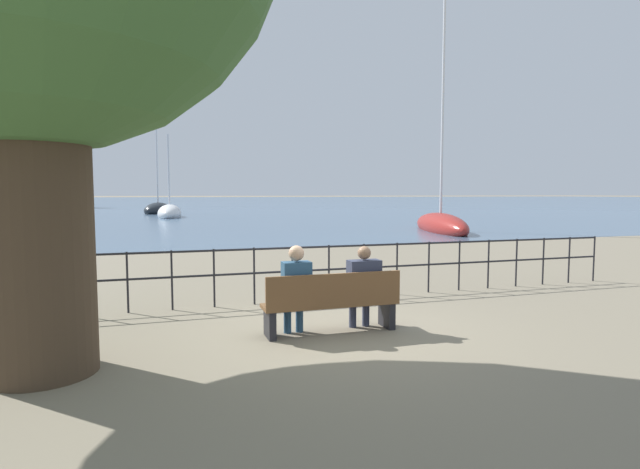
{
  "coord_description": "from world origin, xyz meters",
  "views": [
    {
      "loc": [
        -2.36,
        -6.79,
        2.03
      ],
      "look_at": [
        0.0,
        0.5,
        1.4
      ],
      "focal_mm": 28.0,
      "sensor_mm": 36.0,
      "label": 1
    }
  ],
  "objects_px": {
    "park_bench": "(332,303)",
    "seated_person_right": "(363,284)",
    "sailboat_0": "(440,225)",
    "sailboat_3": "(158,210)",
    "sailboat_4": "(170,213)",
    "sailboat_5": "(45,212)",
    "seated_person_left": "(296,286)",
    "harbor_lighthouse": "(1,143)"
  },
  "relations": [
    {
      "from": "harbor_lighthouse",
      "to": "park_bench",
      "type": "bearing_deg",
      "value": -73.03
    },
    {
      "from": "sailboat_3",
      "to": "sailboat_4",
      "type": "relative_size",
      "value": 1.21
    },
    {
      "from": "park_bench",
      "to": "harbor_lighthouse",
      "type": "xyz_separation_m",
      "value": [
        -26.08,
        85.44,
        9.62
      ]
    },
    {
      "from": "park_bench",
      "to": "seated_person_right",
      "type": "xyz_separation_m",
      "value": [
        0.52,
        0.08,
        0.25
      ]
    },
    {
      "from": "seated_person_left",
      "to": "harbor_lighthouse",
      "type": "xyz_separation_m",
      "value": [
        -25.56,
        85.36,
        9.35
      ]
    },
    {
      "from": "sailboat_3",
      "to": "sailboat_5",
      "type": "distance_m",
      "value": 10.32
    },
    {
      "from": "sailboat_3",
      "to": "sailboat_0",
      "type": "bearing_deg",
      "value": -47.96
    },
    {
      "from": "park_bench",
      "to": "sailboat_4",
      "type": "height_order",
      "value": "sailboat_4"
    },
    {
      "from": "seated_person_left",
      "to": "sailboat_0",
      "type": "distance_m",
      "value": 21.16
    },
    {
      "from": "seated_person_right",
      "to": "sailboat_3",
      "type": "bearing_deg",
      "value": 93.52
    },
    {
      "from": "seated_person_left",
      "to": "sailboat_3",
      "type": "height_order",
      "value": "sailboat_3"
    },
    {
      "from": "seated_person_right",
      "to": "sailboat_3",
      "type": "height_order",
      "value": "sailboat_3"
    },
    {
      "from": "seated_person_right",
      "to": "harbor_lighthouse",
      "type": "bearing_deg",
      "value": 107.31
    },
    {
      "from": "sailboat_0",
      "to": "sailboat_5",
      "type": "distance_m",
      "value": 38.42
    },
    {
      "from": "park_bench",
      "to": "sailboat_4",
      "type": "relative_size",
      "value": 0.26
    },
    {
      "from": "seated_person_left",
      "to": "park_bench",
      "type": "bearing_deg",
      "value": -8.41
    },
    {
      "from": "park_bench",
      "to": "seated_person_left",
      "type": "relative_size",
      "value": 1.55
    },
    {
      "from": "seated_person_right",
      "to": "sailboat_5",
      "type": "bearing_deg",
      "value": 105.91
    },
    {
      "from": "seated_person_right",
      "to": "sailboat_4",
      "type": "height_order",
      "value": "sailboat_4"
    },
    {
      "from": "sailboat_0",
      "to": "sailboat_5",
      "type": "relative_size",
      "value": 1.52
    },
    {
      "from": "seated_person_left",
      "to": "sailboat_5",
      "type": "distance_m",
      "value": 47.76
    },
    {
      "from": "seated_person_right",
      "to": "harbor_lighthouse",
      "type": "xyz_separation_m",
      "value": [
        -26.6,
        85.37,
        9.37
      ]
    },
    {
      "from": "sailboat_3",
      "to": "harbor_lighthouse",
      "type": "bearing_deg",
      "value": 138.47
    },
    {
      "from": "seated_person_right",
      "to": "sailboat_3",
      "type": "relative_size",
      "value": 0.14
    },
    {
      "from": "harbor_lighthouse",
      "to": "sailboat_5",
      "type": "bearing_deg",
      "value": -71.07
    },
    {
      "from": "park_bench",
      "to": "sailboat_5",
      "type": "relative_size",
      "value": 0.24
    },
    {
      "from": "park_bench",
      "to": "sailboat_4",
      "type": "bearing_deg",
      "value": 92.18
    },
    {
      "from": "seated_person_left",
      "to": "harbor_lighthouse",
      "type": "distance_m",
      "value": 89.6
    },
    {
      "from": "park_bench",
      "to": "seated_person_right",
      "type": "height_order",
      "value": "seated_person_right"
    },
    {
      "from": "sailboat_0",
      "to": "sailboat_3",
      "type": "bearing_deg",
      "value": 131.05
    },
    {
      "from": "sailboat_0",
      "to": "sailboat_3",
      "type": "xyz_separation_m",
      "value": [
        -14.61,
        30.55,
        -0.0
      ]
    },
    {
      "from": "park_bench",
      "to": "sailboat_3",
      "type": "xyz_separation_m",
      "value": [
        -2.4,
        47.52,
        -0.08
      ]
    },
    {
      "from": "park_bench",
      "to": "sailboat_5",
      "type": "bearing_deg",
      "value": 105.29
    },
    {
      "from": "seated_person_right",
      "to": "seated_person_left",
      "type": "bearing_deg",
      "value": 179.96
    },
    {
      "from": "seated_person_left",
      "to": "sailboat_4",
      "type": "distance_m",
      "value": 38.24
    },
    {
      "from": "park_bench",
      "to": "sailboat_5",
      "type": "xyz_separation_m",
      "value": [
        -12.64,
        46.27,
        -0.16
      ]
    },
    {
      "from": "sailboat_3",
      "to": "harbor_lighthouse",
      "type": "distance_m",
      "value": 45.75
    },
    {
      "from": "sailboat_3",
      "to": "seated_person_right",
      "type": "bearing_deg",
      "value": -70.0
    },
    {
      "from": "sailboat_4",
      "to": "sailboat_3",
      "type": "bearing_deg",
      "value": 99.68
    },
    {
      "from": "seated_person_right",
      "to": "sailboat_0",
      "type": "height_order",
      "value": "sailboat_0"
    },
    {
      "from": "seated_person_right",
      "to": "harbor_lighthouse",
      "type": "relative_size",
      "value": 0.06
    },
    {
      "from": "seated_person_left",
      "to": "harbor_lighthouse",
      "type": "relative_size",
      "value": 0.06
    }
  ]
}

